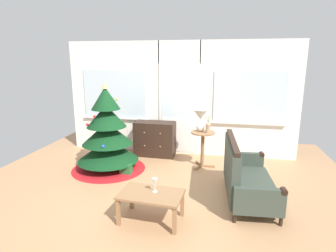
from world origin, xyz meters
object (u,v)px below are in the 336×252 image
object	(u,v)px
dresser_cabinet	(155,139)
table_lamp	(201,117)
flower_vase	(208,127)
settee_sofa	(243,176)
gift_box	(126,169)
coffee_table	(151,197)
side_table	(203,142)
christmas_tree	(107,139)
wine_glass	(155,182)

from	to	relation	value
dresser_cabinet	table_lamp	world-z (taller)	table_lamp
flower_vase	dresser_cabinet	bearing A→B (deg)	155.03
settee_sofa	gift_box	size ratio (longest dim) A/B	7.49
coffee_table	side_table	bearing A→B (deg)	76.07
settee_sofa	table_lamp	bearing A→B (deg)	121.75
dresser_cabinet	table_lamp	bearing A→B (deg)	-23.82
christmas_tree	gift_box	size ratio (longest dim) A/B	8.22
settee_sofa	coffee_table	xyz separation A→B (m)	(-1.25, -0.88, -0.04)
christmas_tree	flower_vase	xyz separation A→B (m)	(1.93, 0.41, 0.22)
coffee_table	wine_glass	bearing A→B (deg)	51.14
settee_sofa	flower_vase	world-z (taller)	flower_vase
dresser_cabinet	flower_vase	size ratio (longest dim) A/B	2.60
table_lamp	wine_glass	size ratio (longest dim) A/B	2.26
flower_vase	gift_box	bearing A→B (deg)	-158.26
christmas_tree	dresser_cabinet	distance (m)	1.23
dresser_cabinet	coffee_table	xyz separation A→B (m)	(0.59, -2.62, -0.05)
christmas_tree	side_table	world-z (taller)	christmas_tree
flower_vase	coffee_table	xyz separation A→B (m)	(-0.62, -2.05, -0.51)
dresser_cabinet	flower_vase	world-z (taller)	flower_vase
wine_glass	gift_box	xyz separation A→B (m)	(-0.91, 1.40, -0.44)
flower_vase	gift_box	distance (m)	1.78
settee_sofa	coffee_table	distance (m)	1.53
table_lamp	gift_box	xyz separation A→B (m)	(-1.34, -0.70, -0.91)
christmas_tree	flower_vase	world-z (taller)	christmas_tree
coffee_table	gift_box	xyz separation A→B (m)	(-0.87, 1.46, -0.24)
coffee_table	gift_box	size ratio (longest dim) A/B	4.18
side_table	settee_sofa	bearing A→B (deg)	-59.45
coffee_table	table_lamp	bearing A→B (deg)	77.83
dresser_cabinet	side_table	world-z (taller)	dresser_cabinet
dresser_cabinet	side_table	distance (m)	1.23
settee_sofa	wine_glass	xyz separation A→B (m)	(-1.21, -0.83, 0.17)
settee_sofa	side_table	world-z (taller)	settee_sofa
side_table	coffee_table	distance (m)	2.18
coffee_table	wine_glass	xyz separation A→B (m)	(0.04, 0.05, 0.20)
settee_sofa	side_table	size ratio (longest dim) A/B	2.14
christmas_tree	coffee_table	distance (m)	2.12
side_table	coffee_table	world-z (taller)	side_table
dresser_cabinet	coffee_table	world-z (taller)	dresser_cabinet
settee_sofa	side_table	xyz separation A→B (m)	(-0.73, 1.23, 0.14)
dresser_cabinet	settee_sofa	world-z (taller)	settee_sofa
flower_vase	wine_glass	world-z (taller)	flower_vase
gift_box	flower_vase	bearing A→B (deg)	21.74
side_table	coffee_table	xyz separation A→B (m)	(-0.52, -2.11, -0.18)
side_table	wine_glass	xyz separation A→B (m)	(-0.48, -2.06, 0.02)
christmas_tree	table_lamp	size ratio (longest dim) A/B	3.92
wine_glass	side_table	bearing A→B (deg)	76.82
dresser_cabinet	side_table	xyz separation A→B (m)	(1.12, -0.51, 0.13)
christmas_tree	settee_sofa	world-z (taller)	christmas_tree
christmas_tree	table_lamp	xyz separation A→B (m)	(1.77, 0.51, 0.39)
dresser_cabinet	flower_vase	xyz separation A→B (m)	(1.22, -0.57, 0.46)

